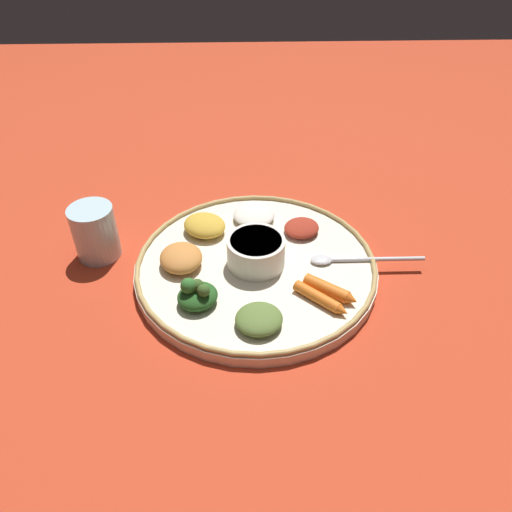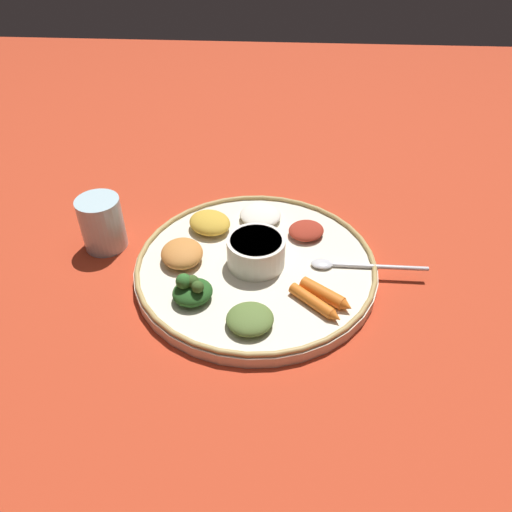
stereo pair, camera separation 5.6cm
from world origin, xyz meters
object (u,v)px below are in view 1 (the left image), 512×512
(carrot_outer, at_px, (330,290))
(drinking_glass, at_px, (96,236))
(center_bowl, at_px, (256,251))
(spoon, at_px, (350,260))
(carrot_near_spoon, at_px, (320,299))
(greens_pile, at_px, (197,294))

(carrot_outer, distance_m, drinking_glass, 0.39)
(center_bowl, height_order, carrot_outer, center_bowl)
(center_bowl, xyz_separation_m, carrot_outer, (0.11, -0.07, -0.02))
(spoon, distance_m, carrot_near_spoon, 0.11)
(spoon, height_order, carrot_outer, carrot_outer)
(carrot_outer, bearing_deg, spoon, 60.04)
(greens_pile, distance_m, carrot_near_spoon, 0.18)
(spoon, bearing_deg, carrot_near_spoon, -123.16)
(carrot_near_spoon, relative_size, drinking_glass, 0.85)
(carrot_near_spoon, height_order, carrot_outer, carrot_outer)
(carrot_outer, bearing_deg, greens_pile, -176.72)
(carrot_outer, xyz_separation_m, drinking_glass, (-0.36, 0.13, 0.01))
(center_bowl, relative_size, greens_pile, 1.14)
(center_bowl, bearing_deg, carrot_outer, -35.07)
(center_bowl, xyz_separation_m, spoon, (0.15, -0.00, -0.02))
(center_bowl, distance_m, carrot_near_spoon, 0.13)
(center_bowl, height_order, spoon, center_bowl)
(spoon, bearing_deg, greens_pile, -160.21)
(greens_pile, relative_size, drinking_glass, 0.87)
(center_bowl, bearing_deg, spoon, -0.32)
(center_bowl, distance_m, greens_pile, 0.12)
(carrot_near_spoon, height_order, drinking_glass, drinking_glass)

